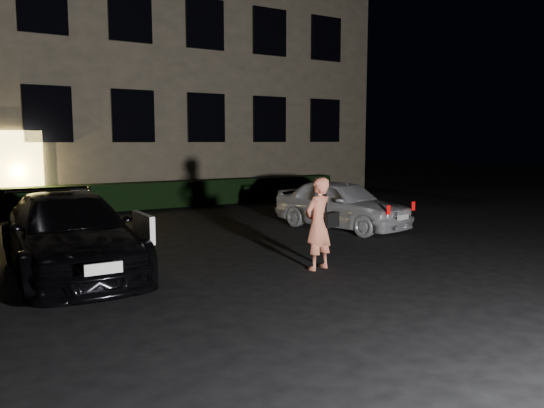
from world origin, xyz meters
TOP-DOWN VIEW (x-y plane):
  - ground at (0.00, 0.00)m, footprint 80.00×80.00m
  - building at (-0.00, 14.99)m, footprint 20.00×8.11m
  - hedge at (0.00, 10.50)m, footprint 15.00×0.70m
  - sedan at (-3.58, 2.78)m, footprint 1.98×4.66m
  - hatch at (3.15, 4.04)m, footprint 2.24×3.88m
  - man at (0.12, 0.86)m, footprint 0.72×0.51m

SIDE VIEW (x-z plane):
  - ground at x=0.00m, z-range 0.00..0.00m
  - hedge at x=0.00m, z-range 0.00..0.85m
  - hatch at x=3.15m, z-range 0.00..1.24m
  - sedan at x=-3.58m, z-range 0.00..1.32m
  - man at x=0.12m, z-range 0.00..1.59m
  - building at x=0.00m, z-range 0.00..12.00m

